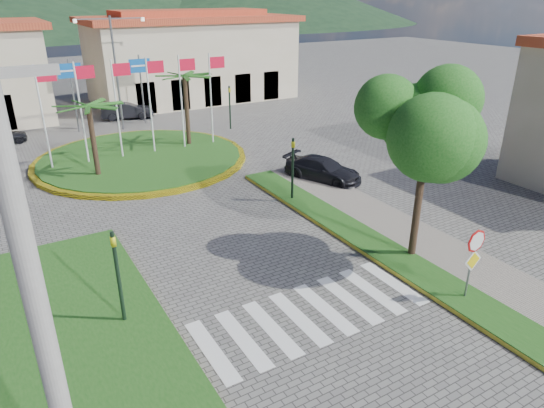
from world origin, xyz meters
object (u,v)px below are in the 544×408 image
deciduous_tree (428,127)px  roundabout_island (142,158)px  car_dark_b (127,111)px  stop_sign (474,254)px  utility_pole (50,363)px  car_side_right (323,169)px

deciduous_tree → roundabout_island: bearing=107.9°
deciduous_tree → car_dark_b: 28.70m
stop_sign → utility_pole: bearing=-171.0°
roundabout_island → car_dark_b: 11.38m
stop_sign → car_dark_b: size_ratio=0.65×
roundabout_island → car_side_right: bearing=-48.3°
stop_sign → utility_pole: size_ratio=0.29×
stop_sign → deciduous_tree: (0.60, 3.04, 3.38)m
roundabout_island → car_dark_b: bearing=78.8°
roundabout_island → car_side_right: roundabout_island is taller
car_dark_b → car_side_right: (5.29, -19.58, -0.04)m
roundabout_island → stop_sign: bearing=-76.3°
car_dark_b → deciduous_tree: bearing=-159.6°
stop_sign → car_dark_b: (-2.69, 31.19, -1.12)m
utility_pole → roundabout_island: bearing=71.2°
car_dark_b → car_side_right: size_ratio=0.93×
deciduous_tree → utility_pole: 13.94m
deciduous_tree → utility_pole: (-13.00, -5.00, -0.68)m
car_side_right → car_dark_b: bearing=80.7°
roundabout_island → stop_sign: 20.69m
stop_sign → car_dark_b: 31.33m
car_dark_b → roundabout_island: bearing=-177.4°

